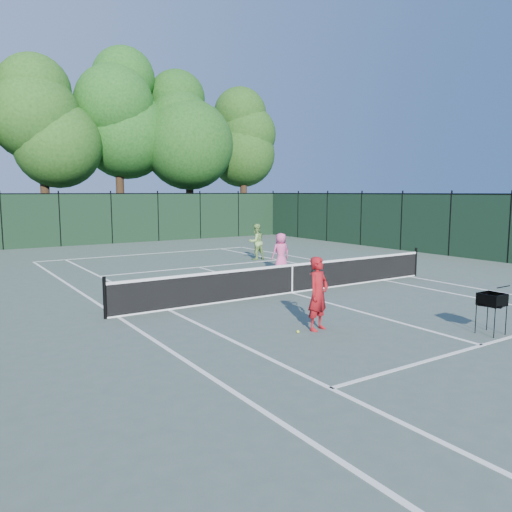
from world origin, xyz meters
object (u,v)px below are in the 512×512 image
coach (318,294)px  loose_ball_midcourt (298,332)px  player_pink (281,252)px  player_green (256,242)px  ball_hopper (492,300)px

coach → loose_ball_midcourt: size_ratio=24.66×
player_pink → loose_ball_midcourt: 8.71m
player_pink → player_green: (1.12, 3.47, 0.07)m
player_pink → ball_hopper: bearing=87.8°
ball_hopper → loose_ball_midcourt: size_ratio=13.49×
coach → loose_ball_midcourt: coach is taller
player_green → ball_hopper: bearing=78.1°
coach → ball_hopper: (2.97, -2.36, -0.07)m
ball_hopper → loose_ball_midcourt: 4.31m
player_green → loose_ball_midcourt: size_ratio=24.40×
coach → player_green: bearing=47.0°
player_green → ball_hopper: size_ratio=1.81×
loose_ball_midcourt → player_pink: bearing=56.4°
player_green → loose_ball_midcourt: player_green is taller
loose_ball_midcourt → coach: bearing=-2.6°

